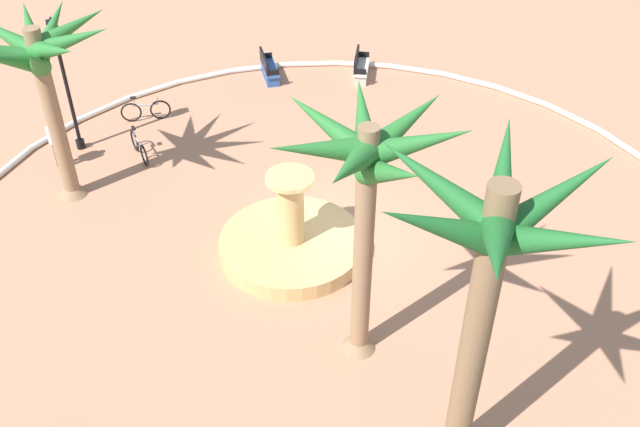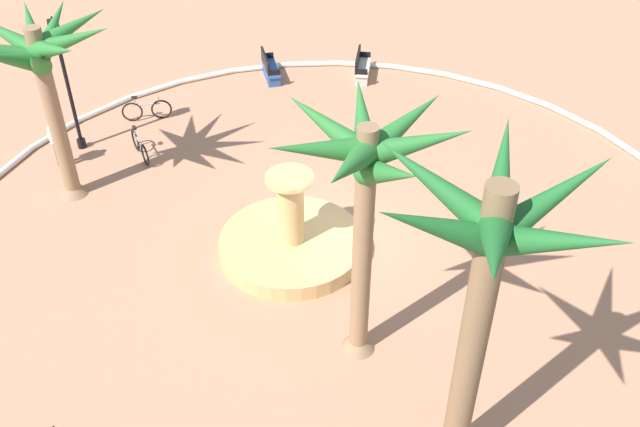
# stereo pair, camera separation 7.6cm
# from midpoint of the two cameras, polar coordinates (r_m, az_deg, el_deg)

# --- Properties ---
(ground_plane) EXTENTS (80.00, 80.00, 0.00)m
(ground_plane) POSITION_cam_midpoint_polar(r_m,az_deg,el_deg) (20.10, 0.83, -1.96)
(ground_plane) COLOR tan
(plaza_curb) EXTENTS (21.80, 21.80, 0.20)m
(plaza_curb) POSITION_cam_midpoint_polar(r_m,az_deg,el_deg) (20.03, 0.83, -1.74)
(plaza_curb) COLOR silver
(plaza_curb) RESTS_ON ground
(fountain) EXTENTS (3.94, 3.94, 2.50)m
(fountain) POSITION_cam_midpoint_polar(r_m,az_deg,el_deg) (19.45, -2.37, -2.26)
(fountain) COLOR tan
(fountain) RESTS_ON ground
(palm_tree_near_fountain) EXTENTS (4.26, 3.94, 6.98)m
(palm_tree_near_fountain) POSITION_cam_midpoint_polar(r_m,az_deg,el_deg) (11.89, 12.95, -4.44)
(palm_tree_near_fountain) COLOR brown
(palm_tree_near_fountain) RESTS_ON ground
(palm_tree_by_curb) EXTENTS (4.12, 4.05, 5.56)m
(palm_tree_by_curb) POSITION_cam_midpoint_polar(r_m,az_deg,el_deg) (20.90, -21.35, 11.07)
(palm_tree_by_curb) COLOR #8E6B4C
(palm_tree_by_curb) RESTS_ON ground
(palm_tree_mid_plaza) EXTENTS (4.02, 3.90, 6.26)m
(palm_tree_mid_plaza) POSITION_cam_midpoint_polar(r_m,az_deg,el_deg) (13.97, 3.57, 2.94)
(palm_tree_mid_plaza) COLOR #8E6B4C
(palm_tree_mid_plaza) RESTS_ON ground
(bench_east) EXTENTS (1.19, 1.65, 1.00)m
(bench_east) POSITION_cam_midpoint_polar(r_m,az_deg,el_deg) (28.19, 3.18, 11.35)
(bench_east) COLOR beige
(bench_east) RESTS_ON ground
(bench_southeast) EXTENTS (0.70, 1.65, 1.00)m
(bench_southeast) POSITION_cam_midpoint_polar(r_m,az_deg,el_deg) (28.13, -4.13, 11.25)
(bench_southeast) COLOR #335BA8
(bench_southeast) RESTS_ON ground
(lamppost) EXTENTS (0.32, 0.32, 4.55)m
(lamppost) POSITION_cam_midpoint_polar(r_m,az_deg,el_deg) (23.94, -19.71, 10.31)
(lamppost) COLOR black
(lamppost) RESTS_ON ground
(bicycle_red_frame) EXTENTS (1.71, 0.46, 0.94)m
(bicycle_red_frame) POSITION_cam_midpoint_polar(r_m,az_deg,el_deg) (25.98, -13.74, 7.94)
(bicycle_red_frame) COLOR black
(bicycle_red_frame) RESTS_ON ground
(bicycle_by_lamppost) EXTENTS (0.44, 1.71, 0.94)m
(bicycle_by_lamppost) POSITION_cam_midpoint_polar(r_m,az_deg,el_deg) (23.94, -14.23, 5.12)
(bicycle_by_lamppost) COLOR black
(bicycle_by_lamppost) RESTS_ON ground
(person_cyclist_helmet) EXTENTS (0.38, 0.42, 1.64)m
(person_cyclist_helmet) POSITION_cam_midpoint_polar(r_m,az_deg,el_deg) (23.93, -20.34, 5.32)
(person_cyclist_helmet) COLOR #33333D
(person_cyclist_helmet) RESTS_ON ground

